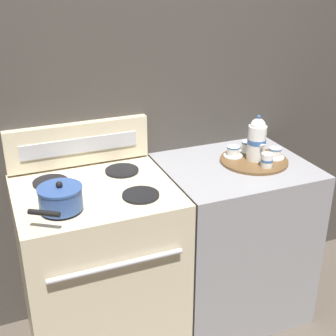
% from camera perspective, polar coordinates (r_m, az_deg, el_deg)
% --- Properties ---
extents(ground_plane, '(6.00, 6.00, 0.00)m').
position_cam_1_polar(ground_plane, '(2.76, 0.20, -18.08)').
color(ground_plane, brown).
extents(wall_back, '(6.00, 0.05, 2.20)m').
position_cam_1_polar(wall_back, '(2.48, -2.77, 6.40)').
color(wall_back, '#423D38').
rests_on(wall_back, ground).
extents(stove, '(0.73, 0.66, 0.91)m').
position_cam_1_polar(stove, '(2.39, -8.26, -12.20)').
color(stove, beige).
rests_on(stove, ground).
extents(control_panel, '(0.71, 0.05, 0.21)m').
position_cam_1_polar(control_panel, '(2.37, -10.84, 2.91)').
color(control_panel, beige).
rests_on(control_panel, stove).
extents(side_counter, '(0.73, 0.63, 0.89)m').
position_cam_1_polar(side_counter, '(2.62, 7.75, -8.60)').
color(side_counter, '#939399').
rests_on(side_counter, ground).
extents(saucepan, '(0.24, 0.26, 0.12)m').
position_cam_1_polar(saucepan, '(1.98, -13.00, -3.59)').
color(saucepan, '#335193').
rests_on(saucepan, stove).
extents(serving_tray, '(0.35, 0.35, 0.01)m').
position_cam_1_polar(serving_tray, '(2.46, 10.38, 0.92)').
color(serving_tray, brown).
rests_on(serving_tray, side_counter).
extents(teapot, '(0.10, 0.15, 0.24)m').
position_cam_1_polar(teapot, '(2.42, 10.74, 3.52)').
color(teapot, white).
rests_on(teapot, serving_tray).
extents(teacup_left, '(0.10, 0.10, 0.05)m').
position_cam_1_polar(teacup_left, '(2.55, 9.69, 2.62)').
color(teacup_left, white).
rests_on(teacup_left, serving_tray).
extents(teacup_right, '(0.10, 0.10, 0.05)m').
position_cam_1_polar(teacup_right, '(2.47, 7.96, 2.01)').
color(teacup_right, white).
rests_on(teacup_right, serving_tray).
extents(teacup_front, '(0.10, 0.10, 0.05)m').
position_cam_1_polar(teacup_front, '(2.48, 12.89, 1.80)').
color(teacup_front, white).
rests_on(teacup_front, serving_tray).
extents(creamer_jug, '(0.06, 0.06, 0.07)m').
position_cam_1_polar(creamer_jug, '(2.37, 11.97, 0.95)').
color(creamer_jug, white).
rests_on(creamer_jug, serving_tray).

